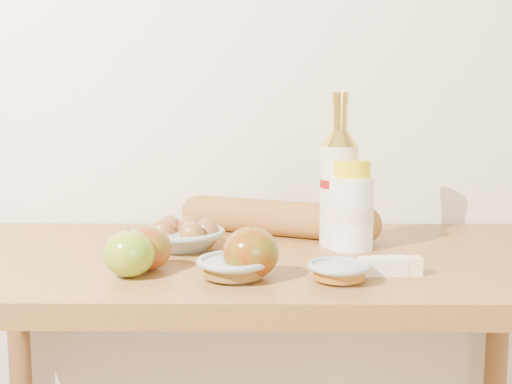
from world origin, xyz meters
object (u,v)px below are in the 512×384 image
Objects in this scene: bourbon_bottle at (339,184)px; table at (256,318)px; egg_bowl at (182,236)px; cream_bottle at (351,208)px; baguette at (276,218)px.

table is at bearing -176.88° from bourbon_bottle.
table is 0.21m from egg_bowl.
cream_bottle is 0.78× the size of egg_bowl.
egg_bowl is (-0.30, -0.03, -0.10)m from bourbon_bottle.
table is 0.27m from cream_bottle.
bourbon_bottle is 0.06m from cream_bottle.
table is at bearing -80.51° from baguette.
baguette is at bearing 142.67° from cream_bottle.
baguette reaches higher than table.
baguette is (-0.12, 0.09, -0.08)m from bourbon_bottle.
table is at bearing -161.98° from cream_bottle.
egg_bowl is (-0.32, -0.00, -0.05)m from cream_bottle.
cream_bottle is (0.18, 0.05, 0.20)m from table.
bourbon_bottle reaches higher than cream_bottle.
bourbon_bottle reaches higher than table.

